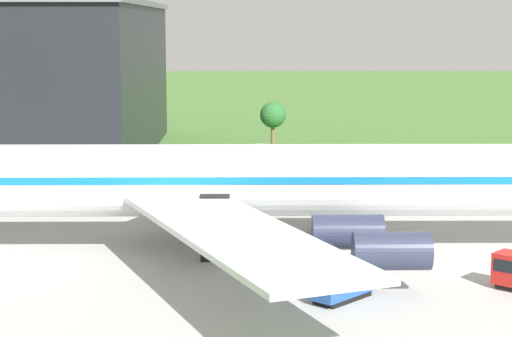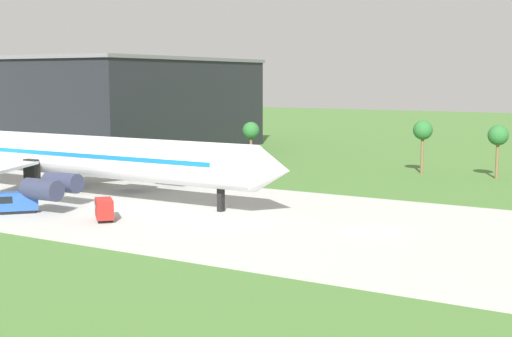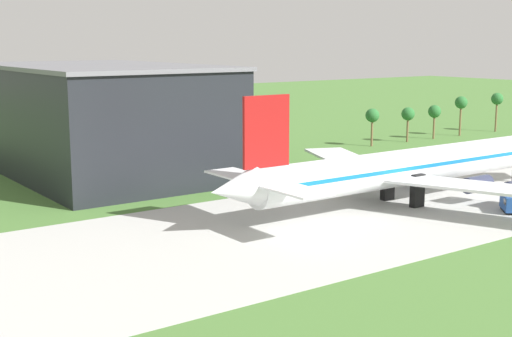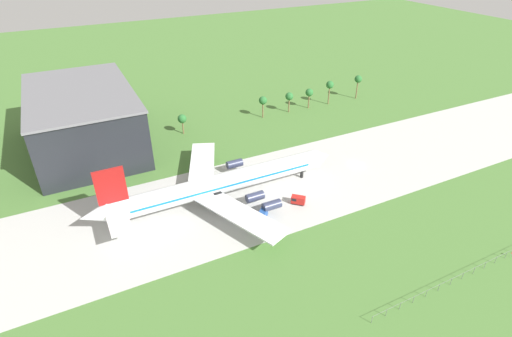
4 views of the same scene
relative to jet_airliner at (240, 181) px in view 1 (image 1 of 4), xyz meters
The scene contains 3 objects.
jet_airliner is the anchor object (origin of this frame).
catering_van 16.90m from the jet_airliner, 63.77° to the right, with size 5.08×5.22×2.80m.
terminal_building 65.51m from the jet_airliner, 118.94° to the left, with size 36.72×61.20×22.44m.
Camera 1 is at (-51.35, -75.79, 19.36)m, focal length 65.00 mm.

